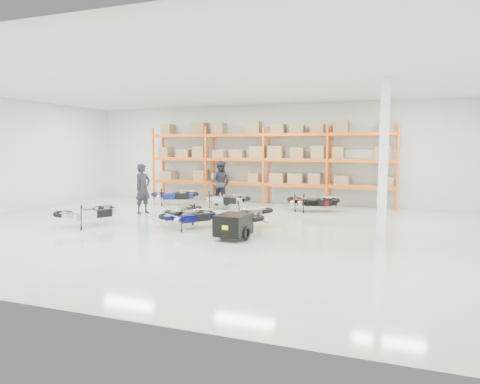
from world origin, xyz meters
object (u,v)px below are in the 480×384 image
at_px(moto_back_d, 310,198).
at_px(person_left, 143,188).
at_px(moto_black_far_left, 186,208).
at_px(moto_back_c, 315,198).
at_px(moto_blue_centre, 190,213).
at_px(moto_back_b, 226,196).
at_px(moto_back_a, 174,193).
at_px(moto_silver_left, 89,209).
at_px(person_back, 220,183).
at_px(trailer, 233,225).
at_px(moto_touring_right, 252,211).

distance_m(moto_back_d, person_left, 6.60).
height_order(moto_black_far_left, moto_back_c, moto_back_c).
distance_m(moto_blue_centre, moto_back_b, 4.45).
bearing_deg(moto_back_a, moto_silver_left, 156.01).
height_order(moto_blue_centre, moto_silver_left, moto_silver_left).
xyz_separation_m(moto_silver_left, person_back, (2.06, 6.17, 0.43)).
bearing_deg(moto_back_d, moto_blue_centre, 152.79).
bearing_deg(moto_silver_left, person_back, -84.01).
height_order(trailer, moto_back_b, moto_back_b).
distance_m(person_left, person_back, 3.73).
height_order(moto_blue_centre, moto_back_a, moto_back_a).
relative_size(moto_back_a, moto_back_c, 1.04).
relative_size(moto_back_b, person_back, 0.89).
xyz_separation_m(moto_back_a, person_back, (1.96, 0.64, 0.43)).
bearing_deg(moto_black_far_left, person_back, -86.31).
bearing_deg(moto_black_far_left, person_left, -29.88).
bearing_deg(moto_blue_centre, moto_back_c, -81.37).
distance_m(moto_black_far_left, person_left, 2.84).
relative_size(trailer, moto_back_c, 0.97).
relative_size(trailer, person_left, 0.88).
relative_size(moto_black_far_left, person_left, 0.84).
xyz_separation_m(moto_silver_left, moto_black_far_left, (2.65, 1.74, -0.05)).
bearing_deg(moto_back_a, moto_back_c, -112.04).
xyz_separation_m(trailer, person_left, (-5.02, 3.28, 0.56)).
bearing_deg(moto_back_d, moto_silver_left, 135.45).
distance_m(moto_black_far_left, moto_back_c, 5.37).
bearing_deg(moto_blue_centre, moto_touring_right, -122.18).
relative_size(moto_blue_centre, person_left, 0.85).
distance_m(trailer, moto_back_c, 6.05).
relative_size(moto_back_c, person_back, 0.89).
distance_m(trailer, person_left, 6.02).
distance_m(trailer, moto_back_b, 5.95).
bearing_deg(moto_silver_left, moto_back_b, -93.51).
bearing_deg(moto_back_c, moto_silver_left, 114.92).
distance_m(moto_back_b, person_back, 1.31).
bearing_deg(moto_blue_centre, person_back, -36.54).
relative_size(moto_silver_left, moto_back_a, 1.00).
relative_size(moto_back_b, moto_back_c, 1.01).
xyz_separation_m(moto_blue_centre, moto_silver_left, (-3.30, -0.72, 0.05)).
xyz_separation_m(moto_black_far_left, person_back, (-0.59, 4.42, 0.48)).
bearing_deg(person_left, moto_back_b, -33.16).
relative_size(moto_silver_left, moto_back_d, 1.05).
relative_size(moto_back_d, person_back, 0.87).
relative_size(moto_touring_right, trailer, 1.12).
height_order(moto_silver_left, moto_back_d, moto_silver_left).
bearing_deg(trailer, person_back, 120.60).
height_order(moto_silver_left, moto_back_a, moto_back_a).
bearing_deg(moto_back_c, person_back, 66.25).
relative_size(moto_blue_centre, moto_back_b, 0.93).
xyz_separation_m(moto_back_c, person_back, (-4.30, 0.55, 0.45)).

